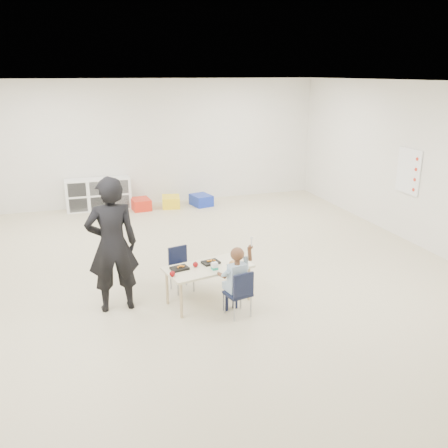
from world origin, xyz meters
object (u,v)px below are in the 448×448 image
object	(u,v)px
table	(208,284)
child	(238,280)
adult	(112,245)
chair_near	(238,293)
cubby_shelf	(99,194)

from	to	relation	value
table	child	xyz separation A→B (m)	(0.25, -0.46, 0.22)
table	adult	size ratio (longest dim) A/B	0.69
adult	child	bearing A→B (deg)	153.52
chair_near	cubby_shelf	world-z (taller)	cubby_shelf
cubby_shelf	adult	bearing A→B (deg)	-91.22
adult	cubby_shelf	bearing A→B (deg)	-93.44
child	cubby_shelf	size ratio (longest dim) A/B	0.69
child	adult	distance (m)	1.62
child	cubby_shelf	distance (m)	5.68
chair_near	child	xyz separation A→B (m)	(0.00, 0.00, 0.18)
table	child	bearing A→B (deg)	-73.25
table	child	world-z (taller)	child
chair_near	adult	distance (m)	1.67
cubby_shelf	table	bearing A→B (deg)	-77.97
child	adult	bearing A→B (deg)	143.61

